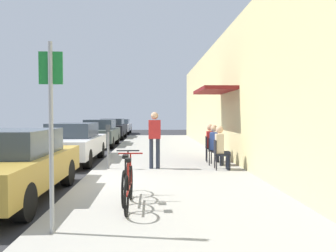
{
  "coord_description": "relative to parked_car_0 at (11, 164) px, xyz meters",
  "views": [
    {
      "loc": [
        1.77,
        -7.91,
        1.74
      ],
      "look_at": [
        2.4,
        5.07,
        1.29
      ],
      "focal_mm": 35.12,
      "sensor_mm": 36.0,
      "label": 1
    }
  ],
  "objects": [
    {
      "name": "ground_plane",
      "position": [
        1.1,
        1.13,
        -0.73
      ],
      "size": [
        60.0,
        60.0,
        0.0
      ],
      "primitive_type": "plane",
      "color": "#2D2D30"
    },
    {
      "name": "sidewalk_slab",
      "position": [
        3.35,
        3.13,
        -0.67
      ],
      "size": [
        4.5,
        32.0,
        0.12
      ],
      "primitive_type": "cube",
      "color": "#9E9B93",
      "rests_on": "ground_plane"
    },
    {
      "name": "building_facade",
      "position": [
        5.74,
        3.14,
        1.7
      ],
      "size": [
        1.4,
        32.0,
        4.88
      ],
      "color": "beige",
      "rests_on": "ground_plane"
    },
    {
      "name": "parked_car_0",
      "position": [
        0.0,
        0.0,
        0.0
      ],
      "size": [
        1.8,
        4.4,
        1.43
      ],
      "color": "#A58433",
      "rests_on": "ground_plane"
    },
    {
      "name": "parked_car_1",
      "position": [
        0.0,
        5.21,
        0.0
      ],
      "size": [
        1.8,
        4.4,
        1.43
      ],
      "color": "silver",
      "rests_on": "ground_plane"
    },
    {
      "name": "parked_car_2",
      "position": [
        0.0,
        11.42,
        0.02
      ],
      "size": [
        1.8,
        4.4,
        1.47
      ],
      "color": "#47514C",
      "rests_on": "ground_plane"
    },
    {
      "name": "parked_car_3",
      "position": [
        0.0,
        17.17,
        0.02
      ],
      "size": [
        1.8,
        4.4,
        1.45
      ],
      "color": "black",
      "rests_on": "ground_plane"
    },
    {
      "name": "parked_car_4",
      "position": [
        0.0,
        22.98,
        -0.03
      ],
      "size": [
        1.8,
        4.4,
        1.34
      ],
      "color": "silver",
      "rests_on": "ground_plane"
    },
    {
      "name": "parking_meter",
      "position": [
        1.55,
        3.1,
        0.15
      ],
      "size": [
        0.12,
        0.1,
        1.32
      ],
      "color": "slate",
      "rests_on": "sidewalk_slab"
    },
    {
      "name": "street_sign",
      "position": [
        1.5,
        -2.26,
        0.9
      ],
      "size": [
        0.32,
        0.06,
        2.6
      ],
      "color": "gray",
      "rests_on": "sidewalk_slab"
    },
    {
      "name": "bicycle_0",
      "position": [
        2.38,
        -0.59,
        -0.26
      ],
      "size": [
        0.46,
        1.71,
        0.9
      ],
      "color": "black",
      "rests_on": "sidewalk_slab"
    },
    {
      "name": "bicycle_1",
      "position": [
        2.46,
        -1.07,
        -0.26
      ],
      "size": [
        0.46,
        1.71,
        0.9
      ],
      "color": "black",
      "rests_on": "sidewalk_slab"
    },
    {
      "name": "cafe_chair_0",
      "position": [
        4.85,
        2.8,
        -0.11
      ],
      "size": [
        0.47,
        0.47,
        0.87
      ],
      "color": "black",
      "rests_on": "sidewalk_slab"
    },
    {
      "name": "seated_patron_0",
      "position": [
        4.91,
        2.8,
        0.08
      ],
      "size": [
        0.44,
        0.37,
        1.29
      ],
      "color": "#232838",
      "rests_on": "sidewalk_slab"
    },
    {
      "name": "cafe_chair_1",
      "position": [
        4.86,
        3.69,
        -0.11
      ],
      "size": [
        0.56,
        0.56,
        0.87
      ],
      "color": "black",
      "rests_on": "sidewalk_slab"
    },
    {
      "name": "seated_patron_1",
      "position": [
        4.91,
        3.67,
        0.08
      ],
      "size": [
        0.51,
        0.47,
        1.29
      ],
      "color": "#232838",
      "rests_on": "sidewalk_slab"
    },
    {
      "name": "cafe_chair_2",
      "position": [
        4.85,
        4.41,
        -0.11
      ],
      "size": [
        0.48,
        0.48,
        0.87
      ],
      "color": "black",
      "rests_on": "sidewalk_slab"
    },
    {
      "name": "seated_patron_2",
      "position": [
        4.91,
        4.4,
        0.08
      ],
      "size": [
        0.45,
        0.38,
        1.29
      ],
      "color": "#232838",
      "rests_on": "sidewalk_slab"
    },
    {
      "name": "pedestrian_standing",
      "position": [
        2.94,
        3.05,
        0.39
      ],
      "size": [
        0.36,
        0.22,
        1.7
      ],
      "color": "#232838",
      "rests_on": "sidewalk_slab"
    }
  ]
}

